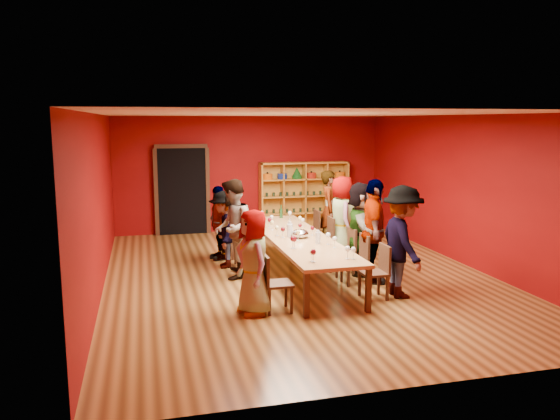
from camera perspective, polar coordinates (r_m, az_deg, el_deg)
The scene contains 47 objects.
room_shell at distance 10.03m, azimuth 1.90°, elevation 1.40°, with size 7.10×9.10×3.04m.
tasting_table at distance 10.17m, azimuth 1.88°, elevation -3.07°, with size 1.10×4.50×0.75m.
doorway at distance 14.12m, azimuth -10.19°, elevation 2.02°, with size 1.40×0.17×2.30m.
shelving_unit at distance 14.60m, azimuth 2.47°, elevation 1.84°, with size 2.40×0.40×1.80m.
chair_person_left_0 at distance 8.32m, azimuth -0.77°, elevation -7.33°, with size 0.42×0.42×0.89m.
person_left_0 at distance 8.18m, azimuth -2.79°, elevation -5.45°, with size 0.78×0.42×1.59m, color pink.
chair_person_left_2 at distance 10.20m, azimuth -3.36°, elevation -4.23°, with size 0.42×0.42×0.89m.
person_left_2 at distance 10.06m, azimuth -5.02°, elevation -1.98°, with size 0.89×0.49×1.83m, color #131735.
chair_person_left_3 at distance 10.91m, azimuth -4.10°, elevation -3.33°, with size 0.42×0.42×0.89m.
person_left_3 at distance 10.81m, azimuth -5.89°, elevation -2.04°, with size 0.98×0.41×1.52m, color #45454A.
chair_person_left_4 at distance 11.56m, azimuth -4.69°, elevation -2.62°, with size 0.42×0.42×0.89m.
person_left_4 at distance 11.46m, azimuth -6.40°, elevation -1.33°, with size 0.91×0.41×1.55m, color #C18188.
chair_person_right_0 at distance 9.08m, azimuth 10.23°, elevation -6.06°, with size 0.42×0.42×0.89m.
person_right_0 at distance 9.15m, azimuth 12.65°, elevation -3.25°, with size 1.20×0.49×1.85m, color #131535.
chair_person_right_1 at distance 9.83m, azimuth 8.21°, elevation -4.83°, with size 0.42×0.42×0.89m.
person_right_1 at distance 9.84m, azimuth 9.76°, elevation -2.22°, with size 1.10×0.50×1.87m, color #4B4B50.
chair_person_right_2 at distance 10.36m, azimuth 6.96°, elevation -4.06°, with size 0.42×0.42×0.89m.
person_right_2 at distance 10.38m, azimuth 8.45°, elevation -1.91°, with size 1.63×0.47×1.75m, color #4B4B50.
chair_person_right_3 at distance 11.45m, azimuth 4.83°, elevation -2.74°, with size 0.42×0.42×0.89m.
person_right_3 at distance 11.49m, azimuth 6.51°, elevation -0.81°, with size 0.85×0.46×1.74m, color #5D83BF.
chair_person_right_4 at distance 12.35m, azimuth 3.37°, elevation -1.83°, with size 0.42×0.42×0.89m.
person_right_4 at distance 12.41m, azimuth 5.22°, elevation 0.04°, with size 0.65×0.47×1.78m, color silver.
wine_glass_0 at distance 10.26m, azimuth 3.40°, elevation -1.94°, with size 0.07×0.07×0.18m.
wine_glass_1 at distance 9.18m, azimuth 1.35°, elevation -3.08°, with size 0.09×0.09×0.22m.
wine_glass_2 at distance 11.16m, azimuth 2.11°, elevation -0.92°, with size 0.08×0.08×0.21m.
wine_glass_3 at distance 8.56m, azimuth 7.68°, elevation -4.19°, with size 0.08×0.08×0.20m.
wine_glass_4 at distance 10.95m, azimuth -1.09°, elevation -1.10°, with size 0.08×0.08×0.21m.
wine_glass_5 at distance 11.81m, azimuth 1.03°, elevation -0.37°, with size 0.08×0.08×0.20m.
wine_glass_6 at distance 9.51m, azimuth 5.05°, elevation -2.70°, with size 0.09×0.09×0.22m.
wine_glass_7 at distance 10.74m, azimuth -0.82°, elevation -1.36°, with size 0.08×0.08×0.19m.
wine_glass_8 at distance 8.37m, azimuth 3.37°, elevation -4.48°, with size 0.08×0.08×0.19m.
wine_glass_9 at distance 9.20m, azimuth 1.51°, elevation -3.13°, with size 0.08×0.08×0.21m.
wine_glass_10 at distance 10.19m, azimuth -0.31°, elevation -1.93°, with size 0.08×0.08×0.20m.
wine_glass_11 at distance 10.04m, azimuth 0.30°, elevation -2.08°, with size 0.08×0.08×0.20m.
wine_glass_12 at distance 9.29m, azimuth 5.74°, elevation -3.08°, with size 0.08×0.08×0.20m.
wine_glass_13 at distance 9.78m, azimuth 1.90°, elevation -2.39°, with size 0.08×0.08×0.20m.
wine_glass_14 at distance 11.08m, azimuth 2.40°, elevation -1.10°, with size 0.07×0.07×0.18m.
wine_glass_15 at distance 8.32m, azimuth 3.51°, elevation -4.46°, with size 0.08×0.08×0.21m.
wine_glass_16 at distance 11.39m, azimuth -0.88°, elevation -0.78°, with size 0.07×0.07×0.18m.
wine_glass_17 at distance 8.56m, azimuth 7.07°, elevation -4.12°, with size 0.08×0.08×0.21m.
wine_glass_18 at distance 11.91m, azimuth -1.90°, elevation -0.32°, with size 0.08×0.08×0.19m.
wine_glass_19 at distance 10.52m, azimuth 2.10°, elevation -1.66°, with size 0.07×0.07×0.18m.
wine_glass_20 at distance 11.64m, azimuth -1.89°, elevation -0.44°, with size 0.09×0.09×0.22m.
spittoon_bowl at distance 10.05m, azimuth 2.11°, elevation -2.49°, with size 0.32×0.32×0.18m, color silver.
carafe_a at distance 10.09m, azimuth 1.03°, elevation -2.12°, with size 0.13×0.13×0.29m.
carafe_b at distance 9.58m, azimuth 3.98°, elevation -2.89°, with size 0.11×0.11×0.24m.
wine_bottle at distance 12.08m, azimuth 0.11°, elevation -0.31°, with size 0.09×0.09×0.29m.
Camera 1 is at (-2.75, -9.55, 2.88)m, focal length 35.00 mm.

